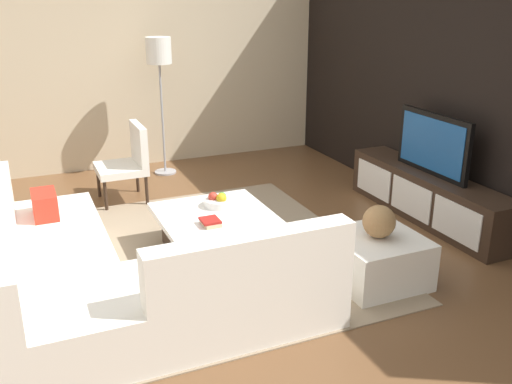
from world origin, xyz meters
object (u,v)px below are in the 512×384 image
Objects in this scene: television at (433,144)px; fruit_bowl at (219,201)px; decorative_ball at (379,221)px; media_console at (427,196)px; floor_lamp at (159,60)px; coffee_table at (216,232)px; accent_chair_near at (129,159)px; book_stack at (211,222)px; ottoman at (376,259)px; sectional_couch at (115,275)px.

television is 2.25m from fruit_bowl.
fruit_bowl is 1.52m from decorative_ball.
floor_lamp is (-2.62, -2.11, 1.21)m from media_console.
decorative_ball is at bearing 45.02° from coffee_table.
floor_lamp reaches higher than fruit_bowl.
accent_chair_near is at bearing -166.04° from coffee_table.
book_stack is (0.21, -0.12, 0.21)m from coffee_table.
accent_chair_near is 3.10m from ottoman.
television reaches higher than coffee_table.
coffee_table is at bearing 2.76° from accent_chair_near.
accent_chair_near is at bearing 165.78° from sectional_couch.
accent_chair_near is 3.09m from decorative_ball.
television is at bearing 82.76° from fruit_bowl.
accent_chair_near reaches higher than coffee_table.
media_console is 7.71× the size of fruit_bowl.
ottoman is (2.73, 1.45, -0.29)m from accent_chair_near.
sectional_couch reaches higher than ottoman.
floor_lamp is at bearing -166.76° from ottoman.
accent_chair_near is at bearing -161.10° from fruit_bowl.
book_stack reaches higher than coffee_table.
floor_lamp is 2.56m from fruit_bowl.
accent_chair_near reaches higher than decorative_ball.
ottoman is (3.55, 0.84, -1.26)m from floor_lamp.
floor_lamp is (-2.62, -2.11, 0.65)m from television.
accent_chair_near is 1.24× the size of ottoman.
decorative_ball reaches higher than fruit_bowl.
coffee_table is 1.21× the size of accent_chair_near.
accent_chair_near is at bearing -152.04° from ottoman.
fruit_bowl is at bearing -97.24° from television.
media_console is at bearing 125.99° from decorative_ball.
ottoman is (0.41, 2.03, -0.08)m from sectional_couch.
sectional_couch reaches higher than book_stack.
accent_chair_near reaches higher than sectional_couch.
fruit_bowl is at bearing 7.70° from accent_chair_near.
book_stack is (2.74, -0.31, -1.05)m from floor_lamp.
fruit_bowl reaches higher than coffee_table.
fruit_bowl is at bearing -97.24° from media_console.
fruit_bowl is (-1.20, -0.93, 0.23)m from ottoman.
floor_lamp is at bearing 175.71° from coffee_table.
media_console is 2.06× the size of coffee_table.
coffee_table is 1.49m from decorative_ball.
television is 3.39m from sectional_couch.
ottoman is at bearing 78.59° from sectional_couch.
accent_chair_near is at bearing -36.71° from floor_lamp.
ottoman is 3.68× the size of book_stack.
media_console is at bearing 87.51° from coffee_table.
media_console is 2.42m from book_stack.
fruit_bowl is at bearing 150.96° from book_stack.
television is 0.41× the size of sectional_couch.
television is at bearing 125.98° from ottoman.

